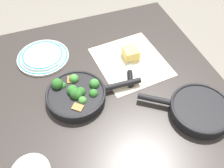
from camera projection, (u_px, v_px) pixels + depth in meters
The scene contains 8 objects.
ground_plane at pixel (112, 157), 1.62m from camera, with size 14.00×14.00×0.00m, color slate.
dining_table_red at pixel (112, 99), 1.13m from camera, with size 1.04×0.95×0.73m.
skillet_broccoli at pixel (77, 94), 1.01m from camera, with size 0.24×0.40×0.08m.
skillet_eggs at pixel (199, 110), 0.96m from camera, with size 0.27×0.33×0.05m.
parchment_sheet at pixel (131, 62), 1.16m from camera, with size 0.36×0.33×0.00m.
grater_knife at pixel (129, 70), 1.12m from camera, with size 0.28×0.12×0.02m.
cheese_block at pixel (131, 53), 1.16m from camera, with size 0.07×0.07×0.05m.
dinner_plate_stack at pixel (43, 56), 1.17m from camera, with size 0.24×0.24×0.03m.
Camera 1 is at (0.63, -0.23, 1.55)m, focal length 40.00 mm.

